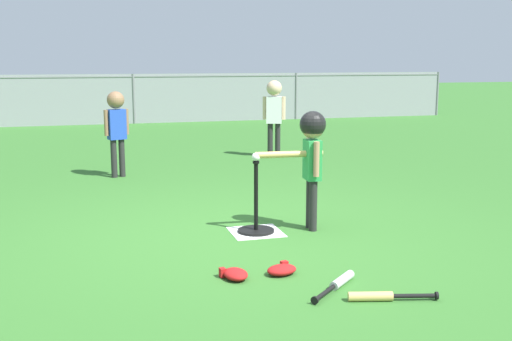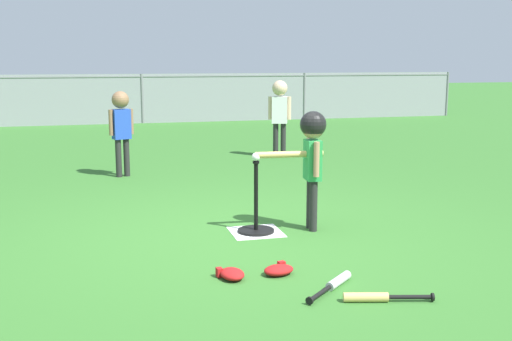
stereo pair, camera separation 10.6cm
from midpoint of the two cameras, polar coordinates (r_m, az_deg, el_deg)
The scene contains 12 objects.
ground_plane at distance 5.30m, azimuth -2.61°, elevation -6.22°, with size 60.00×60.00×0.00m, color #336B28.
home_plate at distance 5.47m, azimuth -0.56°, elevation -5.64°, with size 0.44×0.44×0.01m, color white.
batting_tee at distance 5.44m, azimuth -0.56°, elevation -4.70°, with size 0.32×0.32×0.63m.
baseball_on_tee at distance 5.33m, azimuth -0.57°, elevation 1.26°, with size 0.07×0.07×0.07m, color white.
batter_child at distance 5.43m, azimuth 4.54°, elevation 2.26°, with size 0.63×0.30×1.05m.
fielder_deep_left at distance 8.09m, azimuth -13.05°, elevation 4.33°, with size 0.31×0.22×1.10m.
fielder_deep_center at distance 9.52m, azimuth 1.35°, elevation 5.75°, with size 0.33×0.23×1.18m.
spare_bat_silver at distance 4.23m, azimuth 6.86°, elevation -10.20°, with size 0.45×0.42×0.06m.
spare_bat_wood at distance 4.04m, azimuth 10.57°, elevation -11.28°, with size 0.56×0.19×0.06m.
glove_by_plate at distance 4.35m, azimuth -2.64°, elevation -9.47°, with size 0.20×0.24×0.07m.
glove_near_bats at distance 4.43m, azimuth 1.70°, elevation -9.08°, with size 0.25×0.22×0.07m.
outfield_fence at distance 14.83m, azimuth -11.36°, elevation 6.62°, with size 16.06×0.06×1.15m.
Camera 1 is at (-1.20, -4.94, 1.50)m, focal length 43.59 mm.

